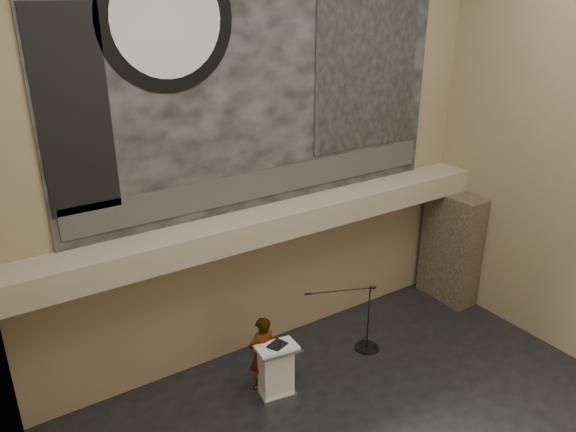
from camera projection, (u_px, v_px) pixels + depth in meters
wall_back at (265, 152)px, 10.70m from camera, size 10.00×0.02×8.50m
wall_left at (19, 338)px, 5.08m from camera, size 0.02×8.00×8.50m
soffit at (277, 221)px, 10.89m from camera, size 10.00×0.80×0.50m
sprinkler_left at (204, 255)px, 10.15m from camera, size 0.04×0.04×0.06m
sprinkler_right at (354, 215)px, 11.91m from camera, size 0.04×0.04×0.06m
banner at (265, 75)px, 10.12m from camera, size 8.00×0.05×5.00m
banner_text_strip at (267, 183)px, 10.87m from camera, size 7.76×0.02×0.55m
banner_clock_rim at (167, 19)px, 8.79m from camera, size 2.30×0.02×2.30m
banner_clock_face at (167, 19)px, 8.78m from camera, size 1.84×0.02×1.84m
banner_building_print at (368, 60)px, 11.26m from camera, size 2.60×0.02×3.60m
banner_brick_print at (74, 114)px, 8.48m from camera, size 1.10×0.02×3.20m
stone_pier at (451, 247)px, 13.50m from camera, size 0.60×1.40×2.70m
lectern at (276, 370)px, 10.46m from camera, size 0.82×0.64×1.14m
binder at (277, 345)px, 10.23m from camera, size 0.40×0.37×0.04m
papers at (271, 347)px, 10.19m from camera, size 0.23×0.32×0.00m
speaker_person at (262, 353)px, 10.56m from camera, size 0.58×0.39×1.56m
mic_stand at (365, 339)px, 11.91m from camera, size 1.53×0.80×1.51m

